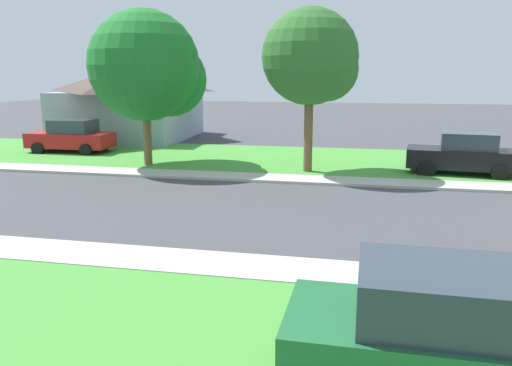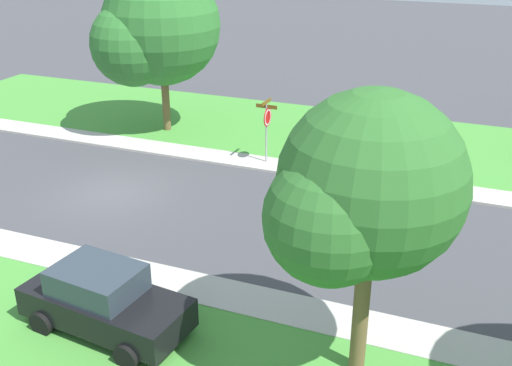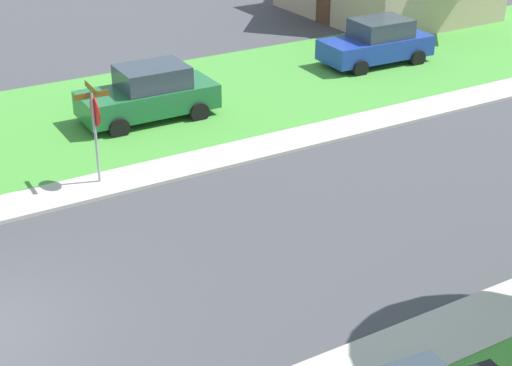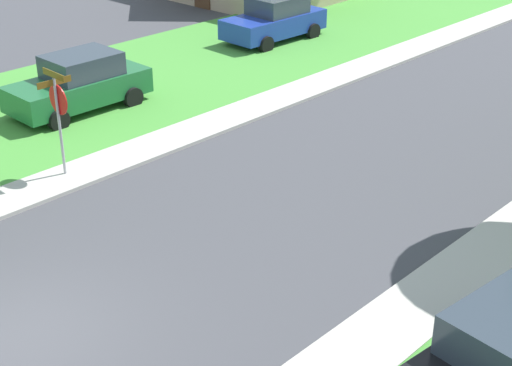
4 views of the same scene
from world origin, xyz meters
The scene contains 5 objects.
sidewalk_west centered at (-4.70, 12.00, 0.05)m, with size 1.40×56.00×0.10m, color #B7B2A8.
lawn_west centered at (-9.40, 12.00, 0.04)m, with size 8.00×56.00×0.08m, color #479338.
stop_sign_far_corner centered at (-4.87, 4.37, 1.89)m, with size 0.92×0.92×2.77m.
car_green_across_road centered at (-8.47, 7.36, 0.87)m, with size 2.08×4.32×1.76m.
car_blue_far_down_street centered at (-9.38, 17.14, 0.87)m, with size 2.14×4.35×1.76m.
Camera 3 is at (13.13, -1.48, 9.14)m, focal length 54.55 mm.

